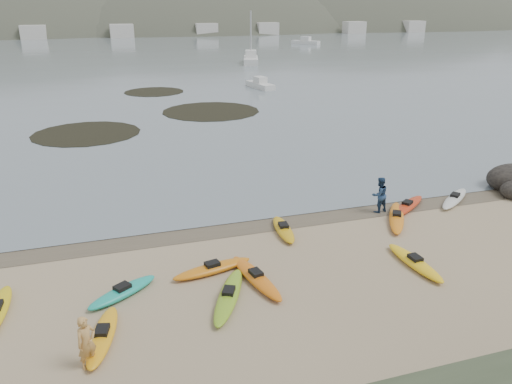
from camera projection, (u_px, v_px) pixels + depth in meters
name	position (u px, v px, depth m)	size (l,w,h in m)	color
ground	(256.00, 221.00, 24.31)	(600.00, 600.00, 0.00)	tan
wet_sand	(258.00, 223.00, 24.05)	(60.00, 60.00, 0.00)	brown
water	(102.00, 22.00, 291.83)	(1200.00, 1200.00, 0.00)	slate
kayaks	(289.00, 254.00, 20.70)	(23.78, 9.57, 0.34)	silver
person_west	(87.00, 343.00, 14.27)	(0.61, 0.40, 1.67)	tan
person_east	(379.00, 195.00, 25.04)	(0.90, 0.70, 1.85)	navy
kelp_mats	(158.00, 112.00, 48.39)	(20.64, 26.72, 0.04)	black
moored_boats	(108.00, 59.00, 88.67)	(89.85, 70.80, 1.39)	silver
far_hills	(207.00, 68.00, 214.02)	(550.00, 135.00, 80.00)	#384235
far_town	(134.00, 31.00, 154.60)	(199.00, 5.00, 4.00)	beige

